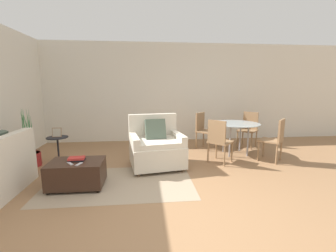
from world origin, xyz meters
name	(u,v)px	position (x,y,z in m)	size (l,w,h in m)	color
ground_plane	(173,213)	(0.00, 0.00, 0.00)	(20.00, 20.00, 0.00)	#936B47
wall_back	(156,93)	(0.00, 3.89, 1.38)	(12.00, 0.06, 2.75)	silver
area_rug	(120,183)	(-0.76, 0.96, 0.00)	(2.37, 1.40, 0.01)	gray
armchair	(156,148)	(-0.13, 1.67, 0.38)	(1.10, 1.01, 1.00)	beige
ottoman	(77,173)	(-1.40, 0.89, 0.23)	(0.81, 0.56, 0.41)	#382319
book_stack	(77,159)	(-1.40, 0.92, 0.44)	(0.25, 0.18, 0.06)	black
tv_remote_primary	(79,164)	(-1.32, 0.74, 0.42)	(0.09, 0.14, 0.01)	#B7B7BC
tv_remote_secondary	(70,163)	(-1.46, 0.79, 0.42)	(0.14, 0.16, 0.01)	#B7B7BC
potted_plant	(29,152)	(-2.60, 1.94, 0.28)	(0.39, 0.39, 1.19)	maroon
side_table	(58,145)	(-2.09, 2.04, 0.39)	(0.41, 0.41, 0.56)	black
picture_frame	(57,132)	(-2.09, 2.04, 0.65)	(0.18, 0.07, 0.19)	#8C6647
dining_table	(236,127)	(1.74, 2.33, 0.64)	(1.07, 1.07, 0.72)	#99A8AD
dining_chair_near_left	(219,139)	(1.14, 1.73, 0.52)	(0.59, 0.59, 0.90)	#93704C
dining_chair_near_right	(275,137)	(2.34, 1.73, 0.52)	(0.59, 0.59, 0.90)	#93704C
dining_chair_far_left	(203,128)	(1.14, 2.93, 0.52)	(0.59, 0.59, 0.90)	#93704C
dining_chair_far_right	(249,127)	(2.34, 2.93, 0.52)	(0.59, 0.59, 0.90)	#93704C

